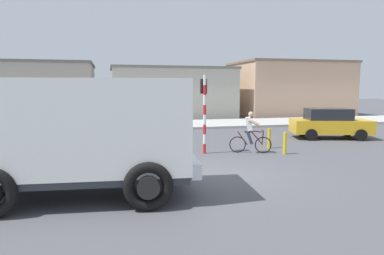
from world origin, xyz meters
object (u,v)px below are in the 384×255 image
(bollard_near, at_px, (285,143))
(bollard_far, at_px, (269,138))
(cyclist, at_px, (250,132))
(truck_foreground, at_px, (81,130))
(car_red_near, at_px, (14,127))
(pedestrian_near_kerb, at_px, (160,121))
(traffic_light_pole, at_px, (204,103))
(car_white_mid, at_px, (330,123))

(bollard_near, relative_size, bollard_far, 1.00)
(cyclist, relative_size, bollard_far, 1.91)
(truck_foreground, xyz_separation_m, car_red_near, (-3.86, 9.21, -0.85))
(car_red_near, xyz_separation_m, bollard_near, (11.42, -5.48, -0.37))
(bollard_near, bearing_deg, pedestrian_near_kerb, 124.68)
(traffic_light_pole, xyz_separation_m, bollard_near, (3.13, -1.00, -1.62))
(bollard_near, bearing_deg, truck_foreground, -153.77)
(car_red_near, distance_m, bollard_near, 12.67)
(car_red_near, height_order, bollard_far, car_red_near)
(truck_foreground, relative_size, car_red_near, 1.35)
(car_white_mid, height_order, bollard_near, car_white_mid)
(truck_foreground, relative_size, pedestrian_near_kerb, 3.47)
(bollard_far, bearing_deg, cyclist, -147.34)
(cyclist, height_order, car_white_mid, cyclist)
(pedestrian_near_kerb, relative_size, bollard_near, 1.80)
(traffic_light_pole, height_order, car_white_mid, traffic_light_pole)
(truck_foreground, bearing_deg, bollard_near, 26.23)
(cyclist, bearing_deg, traffic_light_pole, 167.69)
(car_white_mid, bearing_deg, cyclist, -153.98)
(pedestrian_near_kerb, bearing_deg, cyclist, -61.76)
(car_red_near, distance_m, car_white_mid, 16.04)
(car_white_mid, relative_size, bollard_near, 4.80)
(cyclist, height_order, pedestrian_near_kerb, cyclist)
(cyclist, xyz_separation_m, car_white_mid, (5.74, 2.80, -0.05))
(car_red_near, xyz_separation_m, pedestrian_near_kerb, (7.19, 0.64, 0.03))
(pedestrian_near_kerb, bearing_deg, car_white_mid, -17.41)
(traffic_light_pole, distance_m, bollard_far, 3.55)
(pedestrian_near_kerb, bearing_deg, bollard_far, -48.11)
(bollard_near, height_order, bollard_far, same)
(pedestrian_near_kerb, bearing_deg, traffic_light_pole, -77.84)
(pedestrian_near_kerb, xyz_separation_m, bollard_far, (4.24, -4.72, -0.40))
(bollard_near, distance_m, bollard_far, 1.40)
(car_red_near, xyz_separation_m, car_white_mid, (15.90, -2.09, 0.00))
(truck_foreground, distance_m, car_red_near, 10.02)
(car_red_near, relative_size, bollard_far, 4.63)
(car_white_mid, bearing_deg, car_red_near, 172.52)
(truck_foreground, bearing_deg, pedestrian_near_kerb, 71.34)
(truck_foreground, xyz_separation_m, pedestrian_near_kerb, (3.33, 9.85, -0.82))
(traffic_light_pole, height_order, bollard_near, traffic_light_pole)
(bollard_far, bearing_deg, car_white_mid, 23.99)
(cyclist, relative_size, pedestrian_near_kerb, 1.06)
(car_white_mid, distance_m, pedestrian_near_kerb, 9.13)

